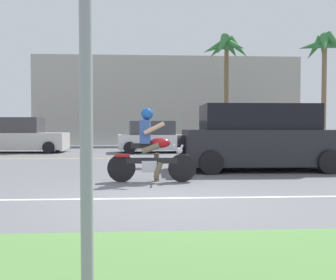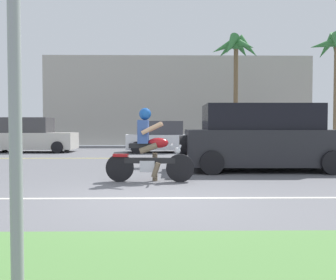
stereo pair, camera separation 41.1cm
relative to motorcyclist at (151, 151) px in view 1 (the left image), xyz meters
name	(u,v)px [view 1 (the left image)]	position (x,y,z in m)	size (l,w,h in m)	color
ground	(155,178)	(0.12, 0.83, -0.74)	(56.00, 30.00, 0.04)	slate
lane_line_near	(159,198)	(0.12, -2.03, -0.71)	(50.40, 0.12, 0.01)	silver
lane_line_far	(152,158)	(0.12, 6.50, -0.71)	(50.40, 0.12, 0.01)	yellow
motorcyclist	(151,151)	(0.00, 0.00, 0.00)	(2.04, 0.66, 1.70)	black
suv_nearby	(259,138)	(3.18, 2.24, 0.21)	(4.64, 2.29, 1.90)	#232328
parked_car_0	(18,136)	(-6.29, 10.24, 0.07)	(4.48, 1.95, 1.70)	beige
parked_car_1	(155,138)	(0.33, 9.93, -0.01)	(3.81, 2.16, 1.52)	silver
parked_car_2	(268,136)	(6.14, 10.57, 0.07)	(4.42, 2.15, 1.70)	#8C939E
palm_tree_0	(325,51)	(10.74, 14.13, 5.11)	(3.31, 3.22, 6.95)	brown
palm_tree_1	(227,53)	(4.56, 13.32, 4.78)	(2.92, 2.75, 6.54)	brown
street_sign	(86,64)	(-0.39, -7.03, 0.85)	(0.62, 0.06, 2.58)	gray
building_far	(167,102)	(1.40, 18.83, 2.26)	(17.95, 4.00, 5.96)	#A8A399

